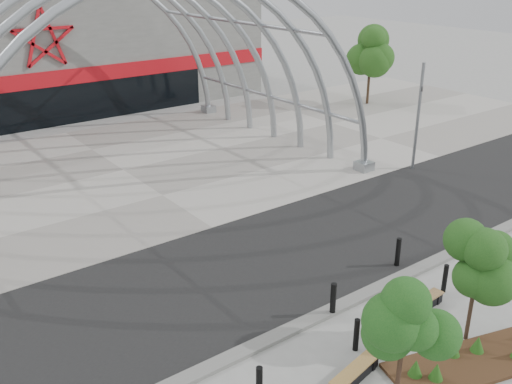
{
  "coord_description": "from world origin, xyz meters",
  "views": [
    {
      "loc": [
        -11.16,
        -10.9,
        10.29
      ],
      "look_at": [
        0.0,
        4.0,
        2.6
      ],
      "focal_mm": 40.0,
      "sensor_mm": 36.0,
      "label": 1
    }
  ],
  "objects_px": {
    "street_tree_1": "(478,263)",
    "bench_0": "(355,374)",
    "bollard_2": "(333,300)",
    "signal_pole": "(418,115)",
    "street_tree_0": "(405,320)",
    "bench_1": "(422,305)"
  },
  "relations": [
    {
      "from": "street_tree_1",
      "to": "bench_0",
      "type": "relative_size",
      "value": 1.86
    },
    {
      "from": "bench_0",
      "to": "bollard_2",
      "type": "distance_m",
      "value": 2.97
    },
    {
      "from": "bench_0",
      "to": "bollard_2",
      "type": "height_order",
      "value": "bollard_2"
    },
    {
      "from": "signal_pole",
      "to": "street_tree_0",
      "type": "xyz_separation_m",
      "value": [
        -14.22,
        -10.93,
        -0.25
      ]
    },
    {
      "from": "street_tree_0",
      "to": "bench_0",
      "type": "xyz_separation_m",
      "value": [
        0.01,
        1.36,
        -2.45
      ]
    },
    {
      "from": "bench_1",
      "to": "bollard_2",
      "type": "distance_m",
      "value": 2.9
    },
    {
      "from": "bench_1",
      "to": "bollard_2",
      "type": "height_order",
      "value": "bollard_2"
    },
    {
      "from": "bench_0",
      "to": "bench_1",
      "type": "xyz_separation_m",
      "value": [
        4.05,
        1.0,
        -0.0
      ]
    },
    {
      "from": "signal_pole",
      "to": "street_tree_0",
      "type": "relative_size",
      "value": 1.51
    },
    {
      "from": "street_tree_1",
      "to": "signal_pole",
      "type": "bearing_deg",
      "value": 44.85
    },
    {
      "from": "signal_pole",
      "to": "bench_1",
      "type": "bearing_deg",
      "value": -139.86
    },
    {
      "from": "signal_pole",
      "to": "bench_0",
      "type": "relative_size",
      "value": 2.94
    },
    {
      "from": "signal_pole",
      "to": "street_tree_1",
      "type": "bearing_deg",
      "value": -135.15
    },
    {
      "from": "street_tree_1",
      "to": "bollard_2",
      "type": "distance_m",
      "value": 4.38
    },
    {
      "from": "signal_pole",
      "to": "street_tree_0",
      "type": "bearing_deg",
      "value": -142.44
    },
    {
      "from": "signal_pole",
      "to": "bench_0",
      "type": "height_order",
      "value": "signal_pole"
    },
    {
      "from": "street_tree_0",
      "to": "bench_1",
      "type": "height_order",
      "value": "street_tree_0"
    },
    {
      "from": "street_tree_0",
      "to": "signal_pole",
      "type": "bearing_deg",
      "value": 37.56
    },
    {
      "from": "street_tree_0",
      "to": "bench_1",
      "type": "relative_size",
      "value": 2.03
    },
    {
      "from": "street_tree_1",
      "to": "street_tree_0",
      "type": "bearing_deg",
      "value": -170.52
    },
    {
      "from": "signal_pole",
      "to": "bollard_2",
      "type": "relative_size",
      "value": 4.9
    },
    {
      "from": "bench_0",
      "to": "bench_1",
      "type": "height_order",
      "value": "bench_0"
    }
  ]
}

